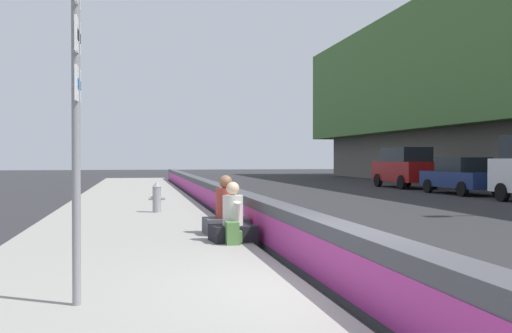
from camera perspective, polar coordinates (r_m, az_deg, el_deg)
The scene contains 10 objects.
ground_plane at distance 7.35m, azimuth 8.99°, elevation -12.37°, with size 160.00×160.00×0.00m, color #2B2B2D.
sidewalk_strip at distance 6.90m, azimuth -12.68°, elevation -12.66°, with size 80.00×4.40×0.14m, color gray.
jersey_barrier at distance 7.26m, azimuth 8.97°, elevation -9.11°, with size 76.00×0.45×0.85m.
route_sign_post at distance 6.44m, azimuth -16.94°, elevation 5.76°, with size 0.44×0.09×3.60m.
fire_hydrant at distance 16.98m, azimuth -9.55°, elevation -2.87°, with size 0.26×0.46×0.88m.
seated_person_foreground at distance 10.96m, azimuth -2.26°, elevation -5.43°, with size 0.76×0.86×1.10m.
seated_person_middle at distance 12.04m, azimuth -2.95°, elevation -4.73°, with size 0.78×0.90×1.19m.
backpack at distance 10.57m, azimuth -2.28°, elevation -6.47°, with size 0.32×0.28×0.40m.
parked_car_fourth at distance 28.85m, azimuth 19.25°, elevation -0.85°, with size 4.56×2.07×1.71m.
parked_car_midline at distance 34.27m, azimuth 14.18°, elevation -0.03°, with size 4.83×2.12×2.28m.
Camera 1 is at (-6.71, 2.49, 1.67)m, focal length 41.43 mm.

